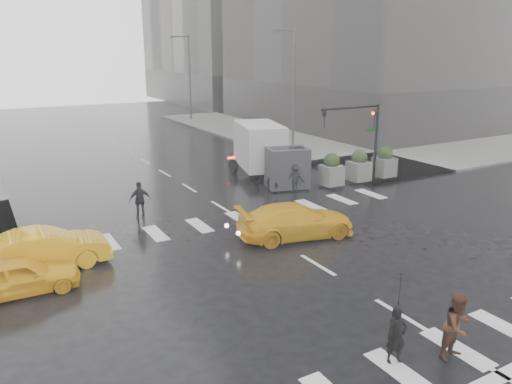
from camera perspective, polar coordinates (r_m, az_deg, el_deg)
ground at (r=18.25m, az=7.08°, el=-8.28°), size 120.00×120.00×0.00m
sidewalk_ne at (r=43.32m, az=14.00°, el=5.67°), size 35.00×35.00×0.15m
road_markings at (r=18.24m, az=7.08°, el=-8.27°), size 18.00×48.00×0.01m
traffic_signal_pole at (r=28.89m, az=12.18°, el=7.16°), size 4.45×0.42×4.50m
street_lamp_near at (r=37.71m, az=4.18°, el=12.10°), size 2.15×0.22×9.00m
street_lamp_far at (r=55.41m, az=-7.74°, el=13.21°), size 2.15×0.22×9.00m
planter_west at (r=28.18m, az=8.61°, el=2.49°), size 1.10×1.10×1.80m
planter_mid at (r=29.44m, az=11.67°, el=2.92°), size 1.10×1.10×1.80m
planter_east at (r=30.78m, az=14.48°, el=3.30°), size 1.10×1.10×1.80m
pedestrian_black at (r=12.66m, az=16.08°, el=-11.87°), size 1.20×1.21×2.43m
pedestrian_brown at (r=13.72m, az=22.04°, el=-14.03°), size 0.89×0.73×1.73m
pedestrian_far_a at (r=23.30m, az=-13.11°, el=-0.91°), size 1.06×0.71×1.72m
pedestrian_far_b at (r=27.02m, az=4.46°, el=1.59°), size 1.14×0.97×1.55m
taxi_front at (r=17.53m, az=-25.40°, el=-8.66°), size 3.63×1.57×1.22m
taxi_mid at (r=19.04m, az=-22.98°, el=-6.08°), size 4.39×1.58×1.44m
taxi_rear at (r=20.52m, az=4.59°, el=-3.29°), size 4.60×2.78×1.41m
box_truck at (r=29.35m, az=1.20°, el=4.69°), size 2.28×6.08×3.23m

